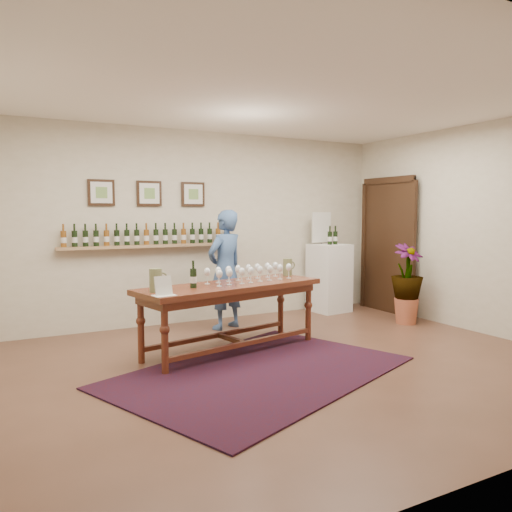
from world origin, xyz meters
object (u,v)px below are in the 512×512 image
tasting_table (231,294)px  display_pedestal (329,278)px  potted_plant (407,284)px  person (225,270)px

tasting_table → display_pedestal: size_ratio=2.13×
tasting_table → display_pedestal: bearing=18.0°
tasting_table → display_pedestal: (2.42, 1.40, -0.12)m
potted_plant → person: bearing=158.6°
potted_plant → display_pedestal: bearing=109.4°
tasting_table → display_pedestal: display_pedestal is taller
tasting_table → person: size_ratio=1.42×
display_pedestal → person: person is taller
tasting_table → potted_plant: potted_plant is taller
tasting_table → display_pedestal: 2.80m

